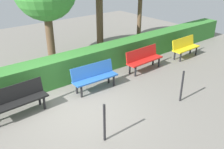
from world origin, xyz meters
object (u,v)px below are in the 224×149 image
at_px(bench_yellow, 185,47).
at_px(bench_blue, 94,76).
at_px(bench_red, 144,58).
at_px(bench_black, 17,99).

relative_size(bench_yellow, bench_blue, 0.94).
bearing_deg(bench_yellow, bench_blue, -1.75).
height_order(bench_red, bench_blue, bench_red).
distance_m(bench_blue, bench_black, 2.51).
distance_m(bench_yellow, bench_black, 7.32).
distance_m(bench_yellow, bench_blue, 4.81).
height_order(bench_red, bench_black, same).
relative_size(bench_yellow, bench_red, 0.89).
bearing_deg(bench_yellow, bench_red, -4.70).
xyz_separation_m(bench_yellow, bench_red, (2.41, -0.14, 0.00)).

